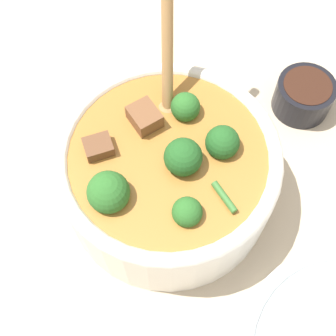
% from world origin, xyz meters
% --- Properties ---
extents(ground_plane, '(4.00, 4.00, 0.00)m').
position_xyz_m(ground_plane, '(0.00, 0.00, 0.00)').
color(ground_plane, '#C6B293').
extents(stew_bowl, '(0.24, 0.29, 0.28)m').
position_xyz_m(stew_bowl, '(-0.00, 0.00, 0.06)').
color(stew_bowl, white).
rests_on(stew_bowl, ground_plane).
extents(condiment_bowl, '(0.07, 0.07, 0.05)m').
position_xyz_m(condiment_bowl, '(0.15, 0.15, 0.03)').
color(condiment_bowl, black).
rests_on(condiment_bowl, ground_plane).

